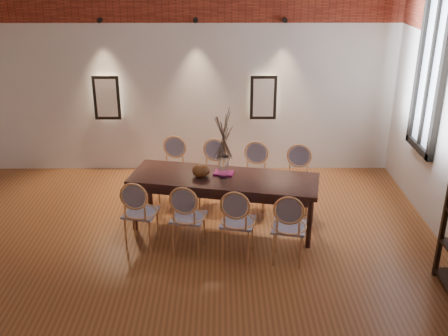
{
  "coord_description": "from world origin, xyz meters",
  "views": [
    {
      "loc": [
        0.6,
        -5.04,
        3.57
      ],
      "look_at": [
        0.63,
        1.0,
        1.05
      ],
      "focal_mm": 42.0,
      "sensor_mm": 36.0,
      "label": 1
    }
  ],
  "objects_px": {
    "chair_far_c": "(254,178)",
    "book": "(224,173)",
    "chair_near_a": "(141,212)",
    "chair_near_d": "(289,227)",
    "dining_table": "(224,202)",
    "chair_far_a": "(172,171)",
    "chair_near_b": "(188,217)",
    "vase": "(223,167)",
    "bowl": "(201,171)",
    "chair_far_b": "(212,175)",
    "chair_near_c": "(238,222)",
    "chair_far_d": "(297,181)"
  },
  "relations": [
    {
      "from": "chair_far_c",
      "to": "book",
      "type": "bearing_deg",
      "value": 60.38
    },
    {
      "from": "chair_near_a",
      "to": "chair_near_d",
      "type": "bearing_deg",
      "value": 0.0
    },
    {
      "from": "dining_table",
      "to": "chair_far_a",
      "type": "bearing_deg",
      "value": 144.06
    },
    {
      "from": "chair_near_b",
      "to": "book",
      "type": "bearing_deg",
      "value": 69.34
    },
    {
      "from": "chair_far_a",
      "to": "vase",
      "type": "xyz_separation_m",
      "value": [
        0.78,
        -0.86,
        0.43
      ]
    },
    {
      "from": "chair_near_d",
      "to": "dining_table",
      "type": "bearing_deg",
      "value": 144.06
    },
    {
      "from": "bowl",
      "to": "chair_far_b",
      "type": "bearing_deg",
      "value": 79.28
    },
    {
      "from": "chair_near_d",
      "to": "vase",
      "type": "bearing_deg",
      "value": 144.22
    },
    {
      "from": "chair_far_b",
      "to": "bowl",
      "type": "height_order",
      "value": "chair_far_b"
    },
    {
      "from": "chair_far_a",
      "to": "bowl",
      "type": "bearing_deg",
      "value": 131.19
    },
    {
      "from": "chair_near_d",
      "to": "chair_near_b",
      "type": "bearing_deg",
      "value": -180.0
    },
    {
      "from": "chair_near_c",
      "to": "chair_far_a",
      "type": "bearing_deg",
      "value": 132.6
    },
    {
      "from": "chair_far_b",
      "to": "bowl",
      "type": "relative_size",
      "value": 3.92
    },
    {
      "from": "dining_table",
      "to": "chair_far_c",
      "type": "relative_size",
      "value": 2.68
    },
    {
      "from": "bowl",
      "to": "chair_near_b",
      "type": "bearing_deg",
      "value": -102.93
    },
    {
      "from": "chair_far_d",
      "to": "vase",
      "type": "bearing_deg",
      "value": 35.78
    },
    {
      "from": "chair_near_b",
      "to": "chair_far_d",
      "type": "relative_size",
      "value": 1.0
    },
    {
      "from": "dining_table",
      "to": "chair_near_d",
      "type": "relative_size",
      "value": 2.68
    },
    {
      "from": "chair_near_b",
      "to": "vase",
      "type": "xyz_separation_m",
      "value": [
        0.44,
        0.61,
        0.43
      ]
    },
    {
      "from": "chair_far_c",
      "to": "vase",
      "type": "bearing_deg",
      "value": 64.91
    },
    {
      "from": "chair_near_c",
      "to": "book",
      "type": "relative_size",
      "value": 3.62
    },
    {
      "from": "dining_table",
      "to": "chair_near_d",
      "type": "height_order",
      "value": "chair_near_d"
    },
    {
      "from": "chair_near_a",
      "to": "chair_far_b",
      "type": "bearing_deg",
      "value": 65.31
    },
    {
      "from": "vase",
      "to": "chair_near_c",
      "type": "bearing_deg",
      "value": -76.66
    },
    {
      "from": "vase",
      "to": "chair_far_c",
      "type": "bearing_deg",
      "value": 53.17
    },
    {
      "from": "chair_near_a",
      "to": "chair_near_b",
      "type": "distance_m",
      "value": 0.63
    },
    {
      "from": "book",
      "to": "chair_near_a",
      "type": "bearing_deg",
      "value": -151.61
    },
    {
      "from": "bowl",
      "to": "chair_far_c",
      "type": "bearing_deg",
      "value": 38.26
    },
    {
      "from": "dining_table",
      "to": "chair_near_a",
      "type": "distance_m",
      "value": 1.17
    },
    {
      "from": "chair_near_d",
      "to": "vase",
      "type": "relative_size",
      "value": 3.13
    },
    {
      "from": "chair_near_c",
      "to": "chair_far_c",
      "type": "height_order",
      "value": "same"
    },
    {
      "from": "chair_far_c",
      "to": "dining_table",
      "type": "bearing_deg",
      "value": 65.31
    },
    {
      "from": "chair_near_d",
      "to": "bowl",
      "type": "bearing_deg",
      "value": 153.01
    },
    {
      "from": "dining_table",
      "to": "bowl",
      "type": "relative_size",
      "value": 10.5
    },
    {
      "from": "bowl",
      "to": "dining_table",
      "type": "bearing_deg",
      "value": -2.33
    },
    {
      "from": "dining_table",
      "to": "vase",
      "type": "bearing_deg",
      "value": -180.0
    },
    {
      "from": "chair_near_c",
      "to": "dining_table",
      "type": "bearing_deg",
      "value": 114.69
    },
    {
      "from": "vase",
      "to": "chair_far_b",
      "type": "bearing_deg",
      "value": 102.56
    },
    {
      "from": "dining_table",
      "to": "chair_near_a",
      "type": "xyz_separation_m",
      "value": [
        -1.06,
        -0.48,
        0.09
      ]
    },
    {
      "from": "chair_near_b",
      "to": "chair_far_b",
      "type": "relative_size",
      "value": 1.0
    },
    {
      "from": "vase",
      "to": "bowl",
      "type": "bearing_deg",
      "value": 177.84
    },
    {
      "from": "chair_far_b",
      "to": "book",
      "type": "distance_m",
      "value": 0.72
    },
    {
      "from": "chair_far_b",
      "to": "chair_far_d",
      "type": "relative_size",
      "value": 1.0
    },
    {
      "from": "chair_near_c",
      "to": "chair_near_a",
      "type": "bearing_deg",
      "value": -180.0
    },
    {
      "from": "chair_near_b",
      "to": "vase",
      "type": "distance_m",
      "value": 0.87
    },
    {
      "from": "dining_table",
      "to": "chair_far_d",
      "type": "xyz_separation_m",
      "value": [
        1.06,
        0.48,
        0.09
      ]
    },
    {
      "from": "chair_near_d",
      "to": "chair_far_b",
      "type": "height_order",
      "value": "same"
    },
    {
      "from": "chair_near_c",
      "to": "chair_far_b",
      "type": "height_order",
      "value": "same"
    },
    {
      "from": "chair_near_c",
      "to": "chair_near_d",
      "type": "xyz_separation_m",
      "value": [
        0.62,
        -0.13,
        0.0
      ]
    },
    {
      "from": "dining_table",
      "to": "vase",
      "type": "xyz_separation_m",
      "value": [
        -0.01,
        0.0,
        0.53
      ]
    }
  ]
}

